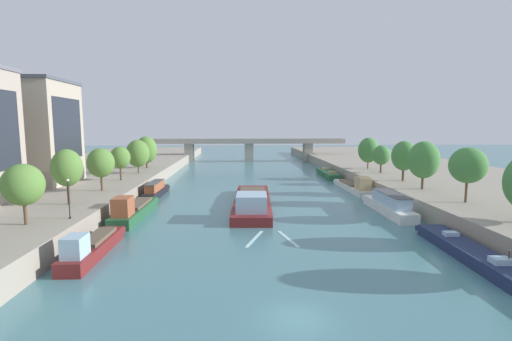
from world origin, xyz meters
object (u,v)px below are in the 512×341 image
Objects in this scene: moored_boat_left_near at (92,246)px; moored_boat_right_gap_after at (389,204)px; tree_left_by_lamp at (101,163)px; tree_left_midway at (120,158)px; tree_right_third at (424,160)px; lamppost_left_bank at (69,197)px; moored_boat_right_near at (354,186)px; tree_right_end_of_row at (468,165)px; tree_left_third at (146,150)px; tree_right_second at (404,156)px; tree_right_by_lamp at (381,155)px; moored_boat_right_downstream at (468,251)px; tree_left_end_of_row at (138,153)px; bridge_far at (249,147)px; barge_midriver at (252,201)px; tree_left_far at (67,168)px; moored_boat_left_lone at (156,190)px; moored_boat_right_lone at (328,174)px; moored_boat_left_gap_after at (134,210)px; tree_left_second at (23,185)px; tree_right_distant at (368,150)px.

moored_boat_right_gap_after is (34.31, 15.16, 0.31)m from moored_boat_left_near.
tree_left_midway is (-0.53, 10.65, -0.17)m from tree_left_by_lamp.
tree_right_third is 47.94m from lamppost_left_bank.
moored_boat_right_near is (0.66, 17.23, -0.31)m from moored_boat_right_gap_after.
tree_left_midway is at bearing 156.52° from tree_right_end_of_row.
tree_left_third reaches higher than tree_left_midway.
tree_right_second is 51.90m from lamppost_left_bank.
moored_boat_right_downstream is at bearing -100.69° from tree_right_by_lamp.
tree_right_third is 19.03m from tree_right_by_lamp.
tree_left_end_of_row is 1.61× the size of lamppost_left_bank.
tree_left_by_lamp is at bearing -87.18° from tree_left_midway.
moored_boat_left_near is at bearing -101.02° from bridge_far.
barge_midriver is at bearing -28.53° from tree_left_midway.
tree_right_by_lamp is at bearing 28.94° from tree_left_far.
moored_boat_left_lone is 46.89m from moored_boat_right_downstream.
tree_right_third reaches higher than moored_boat_left_near.
tree_left_far is 9.39m from tree_left_by_lamp.
bridge_far is at bearing 100.89° from moored_boat_right_downstream.
tree_left_end_of_row is at bearing 156.40° from tree_right_third.
barge_midriver is at bearing -145.99° from moored_boat_right_near.
moored_boat_left_near is at bearing 176.65° from moored_boat_right_downstream.
tree_left_by_lamp is 29.48m from tree_left_third.
moored_boat_right_downstream is 2.73× the size of tree_left_midway.
tree_right_third reaches higher than tree_right_end_of_row.
tree_left_end_of_row is (-6.45, 40.95, 5.53)m from moored_boat_left_near.
tree_right_end_of_row is at bearing -80.08° from moored_boat_right_lone.
moored_boat_left_gap_after reaches higher than barge_midriver.
tree_right_by_lamp reaches higher than moored_boat_left_gap_after.
tree_left_far is at bearing -107.57° from bridge_far.
tree_left_end_of_row is (-5.99, 11.94, 5.37)m from moored_boat_left_lone.
tree_right_by_lamp reaches higher than barge_midriver.
tree_left_by_lamp reaches higher than moored_boat_right_near.
tree_left_end_of_row is at bearing -86.39° from tree_left_third.
tree_left_midway is 9.33m from tree_left_end_of_row.
tree_left_far is at bearing 161.91° from moored_boat_right_downstream.
tree_left_third is at bearing 91.06° from tree_left_by_lamp.
tree_left_second is 0.86× the size of tree_right_second.
tree_right_by_lamp is (0.37, 28.72, -1.07)m from tree_right_end_of_row.
tree_left_midway is at bearing -89.94° from tree_left_third.
tree_left_by_lamp reaches higher than moored_boat_left_gap_after.
tree_right_third is (41.58, 5.66, 5.86)m from moored_boat_left_gap_after.
tree_right_by_lamp is at bearing 88.61° from tree_right_second.
tree_right_distant is (42.81, 17.27, 5.52)m from moored_boat_left_lone.
moored_boat_right_lone is at bearing 99.92° from tree_right_end_of_row.
lamppost_left_bank reaches higher than moored_boat_left_near.
moored_boat_right_gap_after is 10.89m from tree_right_end_of_row.
bridge_far is (-24.82, 78.27, -2.32)m from tree_right_end_of_row.
tree_right_end_of_row is (49.11, -40.15, 0.59)m from tree_left_third.
tree_left_far is 1.08× the size of tree_left_by_lamp.
tree_left_end_of_row reaches higher than moored_boat_right_lone.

